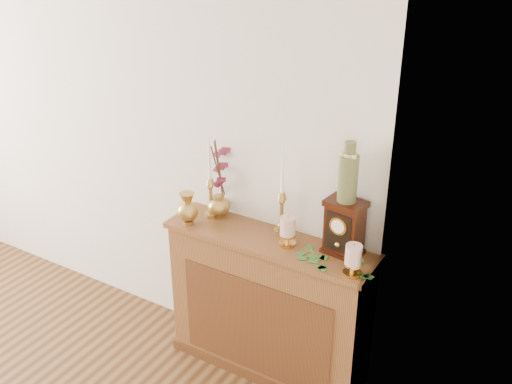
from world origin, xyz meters
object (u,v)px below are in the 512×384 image
Objects in this scene: candlestick_center at (282,206)px; bud_vase at (188,209)px; mantel_clock at (344,228)px; ceramic_vase at (348,175)px; candlestick_left at (211,191)px; ginger_jar at (221,179)px.

candlestick_center is 0.55m from bud_vase.
bud_vase is at bearing -162.62° from mantel_clock.
ceramic_vase is (0.00, 0.00, 0.30)m from mantel_clock.
bud_vase is 0.64× the size of mantel_clock.
ginger_jar is at bearing 57.98° from candlestick_left.
ceramic_vase reaches higher than ginger_jar.
ceramic_vase is at bearing -3.37° from candlestick_center.
candlestick_center is 0.48m from ceramic_vase.
candlestick_center reaches higher than mantel_clock.
candlestick_center is 1.66× the size of mantel_clock.
ginger_jar reaches higher than candlestick_left.
ginger_jar is at bearing 177.19° from ceramic_vase.
bud_vase is 0.98m from ceramic_vase.
ceramic_vase is at bearing 90.00° from mantel_clock.
ginger_jar is 0.84m from ceramic_vase.
ceramic_vase is (0.39, -0.02, 0.29)m from candlestick_center.
candlestick_left is at bearing -174.67° from candlestick_center.
mantel_clock is (0.90, 0.17, 0.05)m from bud_vase.
mantel_clock is at bearing -96.76° from ceramic_vase.
bud_vase is at bearing -159.19° from candlestick_center.
ceramic_vase reaches higher than mantel_clock.
ginger_jar is (0.04, 0.06, 0.06)m from candlestick_left.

